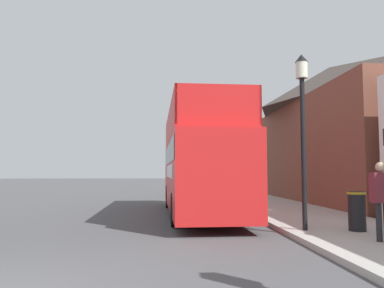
{
  "coord_description": "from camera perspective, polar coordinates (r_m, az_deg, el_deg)",
  "views": [
    {
      "loc": [
        2.53,
        -5.14,
        1.69
      ],
      "look_at": [
        3.45,
        7.78,
        2.66
      ],
      "focal_mm": 35.0,
      "sensor_mm": 36.0,
      "label": 1
    }
  ],
  "objects": [
    {
      "name": "lamp_post_third",
      "position": [
        24.5,
        4.72,
        -0.66
      ],
      "size": [
        0.35,
        0.35,
        4.45
      ],
      "color": "black",
      "rests_on": "sidewalk"
    },
    {
      "name": "lamp_post_nearest",
      "position": [
        10.68,
        16.48,
        5.31
      ],
      "size": [
        0.35,
        0.35,
        4.78
      ],
      "color": "black",
      "rests_on": "sidewalk"
    },
    {
      "name": "pedestrian_second",
      "position": [
        9.47,
        26.94,
        -6.72
      ],
      "size": [
        0.46,
        0.26,
        1.77
      ],
      "color": "#232328",
      "rests_on": "sidewalk"
    },
    {
      "name": "tour_bus",
      "position": [
        14.86,
        1.05,
        -3.64
      ],
      "size": [
        2.66,
        10.27,
        4.09
      ],
      "rotation": [
        0.0,
        0.0,
        0.02
      ],
      "color": "red",
      "rests_on": "ground_plane"
    },
    {
      "name": "brick_terrace_rear",
      "position": [
        24.13,
        20.42,
        1.59
      ],
      "size": [
        6.0,
        18.46,
        8.08
      ],
      "color": "brown",
      "rests_on": "ground_plane"
    },
    {
      "name": "parked_car_ahead_of_bus",
      "position": [
        22.95,
        1.06,
        -6.88
      ],
      "size": [
        1.9,
        4.05,
        1.36
      ],
      "rotation": [
        0.0,
        0.0,
        -0.02
      ],
      "color": "maroon",
      "rests_on": "ground_plane"
    },
    {
      "name": "litter_bin",
      "position": [
        10.91,
        23.82,
        -9.19
      ],
      "size": [
        0.48,
        0.48,
        1.03
      ],
      "color": "black",
      "rests_on": "sidewalk"
    },
    {
      "name": "lamp_post_second",
      "position": [
        17.48,
        8.29,
        0.76
      ],
      "size": [
        0.35,
        0.35,
        4.42
      ],
      "color": "black",
      "rests_on": "sidewalk"
    },
    {
      "name": "ground_plane",
      "position": [
        26.32,
        -9.68,
        -7.89
      ],
      "size": [
        144.0,
        144.0,
        0.0
      ],
      "primitive_type": "plane",
      "color": "#4C4C4F"
    },
    {
      "name": "sidewalk",
      "position": [
        23.75,
        8.4,
        -8.13
      ],
      "size": [
        3.8,
        108.0,
        0.14
      ],
      "color": "#ADAAA3",
      "rests_on": "ground_plane"
    }
  ]
}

